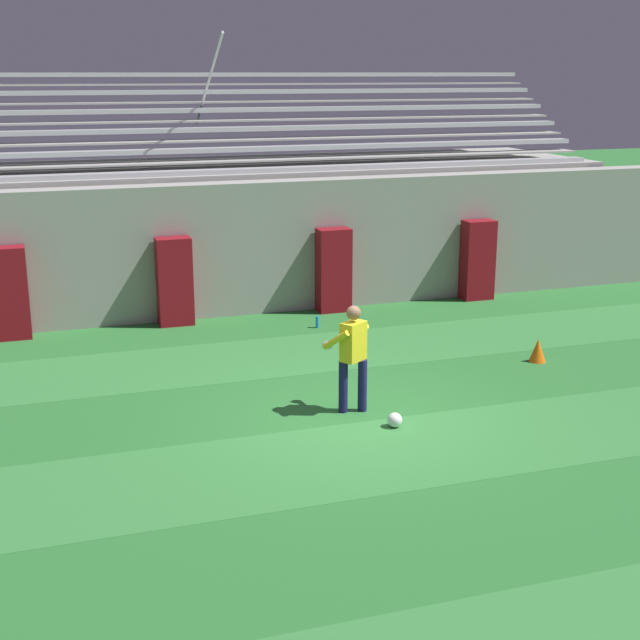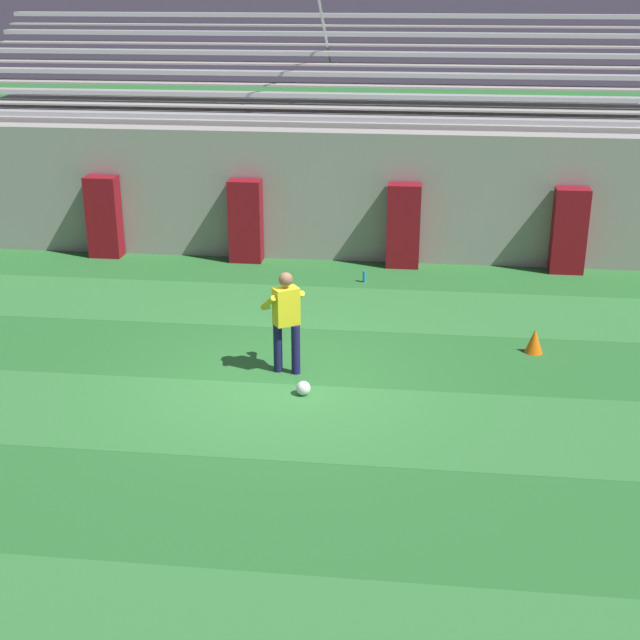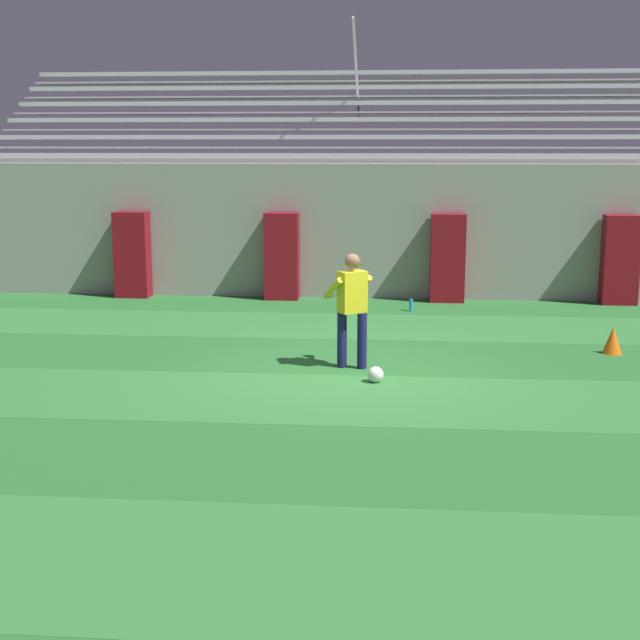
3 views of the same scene
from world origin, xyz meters
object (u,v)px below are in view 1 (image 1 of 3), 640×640
object	(u,v)px
padding_pillar_gate_left	(175,282)
goalkeeper	(352,352)
soccer_ball	(395,420)
water_bottle	(317,322)
padding_pillar_far_left	(9,293)
padding_pillar_gate_right	(334,270)
traffic_cone	(538,350)
padding_pillar_far_right	(478,260)

from	to	relation	value
padding_pillar_gate_left	goalkeeper	xyz separation A→B (m)	(1.75, -5.71, 0.05)
soccer_ball	water_bottle	distance (m)	5.38
padding_pillar_far_left	goalkeeper	world-z (taller)	padding_pillar_far_left
water_bottle	padding_pillar_gate_left	bearing A→B (deg)	156.65
padding_pillar_gate_left	padding_pillar_gate_right	distance (m)	3.43
padding_pillar_gate_left	goalkeeper	size ratio (longest dim) A/B	1.08
padding_pillar_gate_right	padding_pillar_far_left	distance (m)	6.61
traffic_cone	padding_pillar_gate_right	bearing A→B (deg)	117.40
padding_pillar_gate_right	padding_pillar_far_right	size ratio (longest dim) A/B	1.00
padding_pillar_gate_left	soccer_ball	size ratio (longest dim) A/B	8.21
traffic_cone	water_bottle	distance (m)	4.52
goalkeeper	water_bottle	size ratio (longest dim) A/B	6.96
padding_pillar_gate_right	water_bottle	xyz separation A→B (m)	(-0.75, -1.16, -0.78)
padding_pillar_far_right	padding_pillar_gate_left	bearing A→B (deg)	180.00
soccer_ball	water_bottle	bearing A→B (deg)	84.04
padding_pillar_far_left	water_bottle	xyz separation A→B (m)	(5.87, -1.16, -0.78)
padding_pillar_gate_left	padding_pillar_gate_right	size ratio (longest dim) A/B	1.00
traffic_cone	goalkeeper	bearing A→B (deg)	-162.92
padding_pillar_gate_left	padding_pillar_far_right	distance (m)	6.88
traffic_cone	padding_pillar_far_right	bearing A→B (deg)	75.75
goalkeeper	traffic_cone	world-z (taller)	goalkeeper
soccer_ball	water_bottle	xyz separation A→B (m)	(0.56, 5.35, 0.01)
padding_pillar_gate_left	water_bottle	bearing A→B (deg)	-23.35
padding_pillar_gate_left	padding_pillar_far_left	world-z (taller)	same
goalkeeper	traffic_cone	xyz separation A→B (m)	(4.00, 1.23, -0.74)
padding_pillar_far_left	padding_pillar_far_right	distance (m)	10.07
padding_pillar_gate_right	padding_pillar_far_right	bearing A→B (deg)	0.00
soccer_ball	water_bottle	size ratio (longest dim) A/B	0.92
padding_pillar_far_right	traffic_cone	xyz separation A→B (m)	(-1.14, -4.48, -0.69)
padding_pillar_far_left	goalkeeper	size ratio (longest dim) A/B	1.08
padding_pillar_gate_left	water_bottle	distance (m)	3.02
goalkeeper	padding_pillar_gate_right	bearing A→B (deg)	73.60
padding_pillar_far_left	soccer_ball	bearing A→B (deg)	-50.80
traffic_cone	water_bottle	xyz separation A→B (m)	(-3.07, 3.32, -0.09)
soccer_ball	traffic_cone	bearing A→B (deg)	29.25
padding_pillar_gate_left	padding_pillar_far_left	xyz separation A→B (m)	(-3.19, 0.00, 0.00)
padding_pillar_gate_left	padding_pillar_far_right	xyz separation A→B (m)	(6.88, 0.00, 0.00)
goalkeeper	water_bottle	xyz separation A→B (m)	(0.93, 4.55, -0.83)
soccer_ball	goalkeeper	bearing A→B (deg)	115.06
traffic_cone	water_bottle	size ratio (longest dim) A/B	1.75
padding_pillar_gate_right	padding_pillar_far_left	world-z (taller)	same
padding_pillar_gate_left	traffic_cone	world-z (taller)	padding_pillar_gate_left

